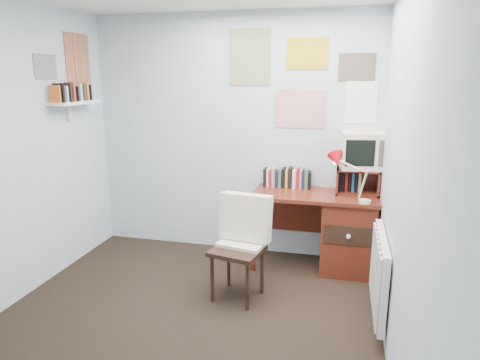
# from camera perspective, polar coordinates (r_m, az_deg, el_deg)

# --- Properties ---
(ground) EXTENTS (3.50, 3.50, 0.00)m
(ground) POSITION_cam_1_polar(r_m,az_deg,el_deg) (3.39, -8.89, -20.06)
(ground) COLOR black
(ground) RESTS_ON ground
(back_wall) EXTENTS (3.00, 0.02, 2.50)m
(back_wall) POSITION_cam_1_polar(r_m,az_deg,el_deg) (4.52, -0.99, 5.83)
(back_wall) COLOR silver
(back_wall) RESTS_ON ground
(right_wall) EXTENTS (0.02, 3.50, 2.50)m
(right_wall) POSITION_cam_1_polar(r_m,az_deg,el_deg) (2.68, 21.12, -0.71)
(right_wall) COLOR silver
(right_wall) RESTS_ON ground
(desk) EXTENTS (1.20, 0.55, 0.76)m
(desk) POSITION_cam_1_polar(r_m,az_deg,el_deg) (4.32, 13.43, -6.52)
(desk) COLOR maroon
(desk) RESTS_ON ground
(desk_chair) EXTENTS (0.52, 0.50, 0.87)m
(desk_chair) POSITION_cam_1_polar(r_m,az_deg,el_deg) (3.67, -0.33, -9.41)
(desk_chair) COLOR black
(desk_chair) RESTS_ON ground
(desk_lamp) EXTENTS (0.28, 0.25, 0.39)m
(desk_lamp) POSITION_cam_1_polar(r_m,az_deg,el_deg) (3.95, 16.49, -0.26)
(desk_lamp) COLOR red
(desk_lamp) RESTS_ON desk
(tv_riser) EXTENTS (0.40, 0.30, 0.25)m
(tv_riser) POSITION_cam_1_polar(r_m,az_deg,el_deg) (4.29, 15.39, -0.08)
(tv_riser) COLOR maroon
(tv_riser) RESTS_ON desk
(crt_tv) EXTENTS (0.45, 0.42, 0.38)m
(crt_tv) POSITION_cam_1_polar(r_m,az_deg,el_deg) (4.25, 15.98, 4.10)
(crt_tv) COLOR beige
(crt_tv) RESTS_ON tv_riser
(book_row) EXTENTS (0.60, 0.14, 0.22)m
(book_row) POSITION_cam_1_polar(r_m,az_deg,el_deg) (4.38, 7.11, 0.42)
(book_row) COLOR maroon
(book_row) RESTS_ON desk
(radiator) EXTENTS (0.09, 0.80, 0.60)m
(radiator) POSITION_cam_1_polar(r_m,az_deg,el_deg) (3.47, 18.14, -11.79)
(radiator) COLOR white
(radiator) RESTS_ON right_wall
(wall_shelf) EXTENTS (0.20, 0.62, 0.24)m
(wall_shelf) POSITION_cam_1_polar(r_m,az_deg,el_deg) (4.47, -21.15, 9.60)
(wall_shelf) COLOR white
(wall_shelf) RESTS_ON left_wall
(posters_back) EXTENTS (1.20, 0.01, 0.90)m
(posters_back) POSITION_cam_1_polar(r_m,az_deg,el_deg) (4.34, 8.17, 13.32)
(posters_back) COLOR white
(posters_back) RESTS_ON back_wall
(posters_left) EXTENTS (0.01, 0.70, 0.60)m
(posters_left) POSITION_cam_1_polar(r_m,az_deg,el_deg) (4.52, -22.59, 14.35)
(posters_left) COLOR white
(posters_left) RESTS_ON left_wall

